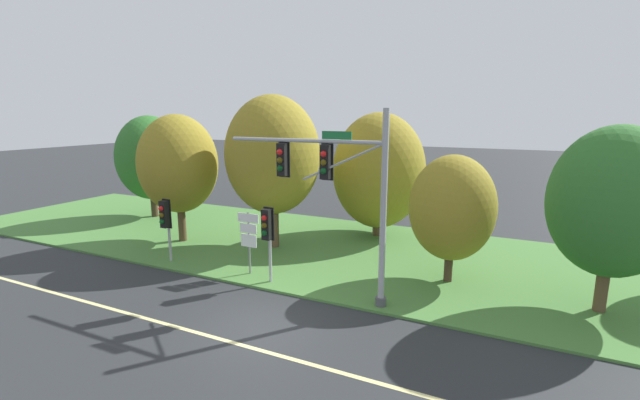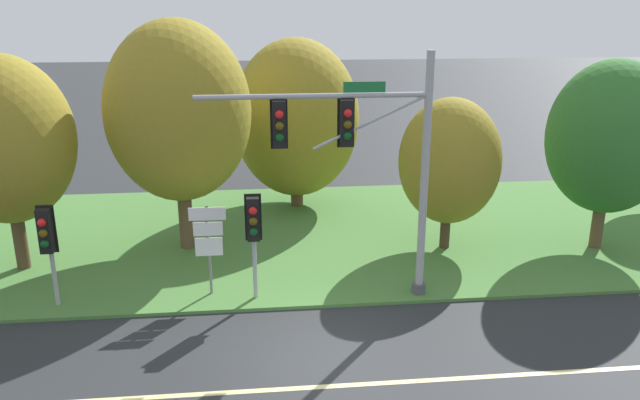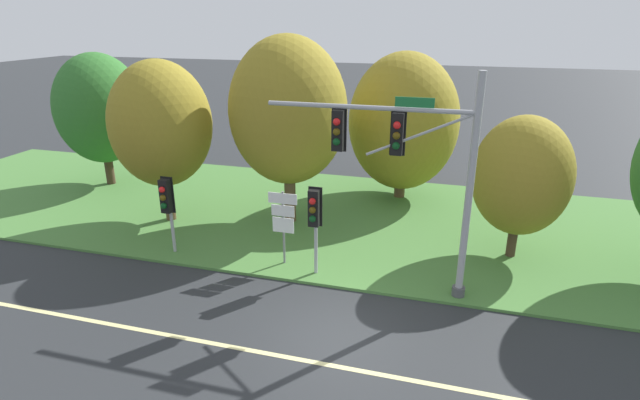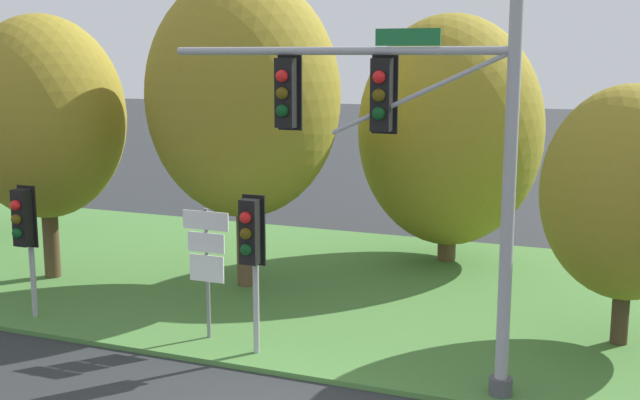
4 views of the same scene
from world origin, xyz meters
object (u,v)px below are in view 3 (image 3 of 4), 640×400
object	(u,v)px
tree_tall_centre	(522,176)
route_sign_post	(283,217)
pedestrian_signal_near_kerb	(314,213)
pedestrian_signal_further_along	(167,200)
tree_mid_verge	(403,122)
traffic_signal_mast	(413,160)
tree_nearest_road	(100,109)
tree_left_of_mast	(161,124)
tree_behind_signpost	(288,111)

from	to	relation	value
tree_tall_centre	route_sign_post	bearing A→B (deg)	-160.11
pedestrian_signal_near_kerb	tree_tall_centre	bearing A→B (deg)	27.33
pedestrian_signal_further_along	tree_tall_centre	bearing A→B (deg)	15.06
tree_tall_centre	pedestrian_signal_further_along	bearing A→B (deg)	-164.94
pedestrian_signal_further_along	tree_mid_verge	size ratio (longest dim) A/B	0.43
traffic_signal_mast	tree_tall_centre	xyz separation A→B (m)	(3.45, 3.37, -1.22)
pedestrian_signal_near_kerb	tree_tall_centre	xyz separation A→B (m)	(6.47, 3.34, 0.79)
tree_nearest_road	pedestrian_signal_further_along	bearing A→B (deg)	-40.34
traffic_signal_mast	tree_mid_verge	bearing A→B (deg)	98.41
traffic_signal_mast	pedestrian_signal_near_kerb	bearing A→B (deg)	179.38
pedestrian_signal_further_along	tree_tall_centre	world-z (taller)	tree_tall_centre
route_sign_post	tree_nearest_road	bearing A→B (deg)	153.17
route_sign_post	tree_tall_centre	distance (m)	8.34
tree_nearest_road	tree_left_of_mast	world-z (taller)	tree_left_of_mast
tree_mid_verge	tree_tall_centre	size ratio (longest dim) A/B	1.32
tree_nearest_road	tree_left_of_mast	xyz separation A→B (m)	(5.61, -3.41, 0.24)
tree_behind_signpost	traffic_signal_mast	bearing A→B (deg)	-38.76
tree_tall_centre	tree_nearest_road	bearing A→B (deg)	170.94
pedestrian_signal_near_kerb	tree_left_of_mast	distance (m)	8.13
traffic_signal_mast	pedestrian_signal_further_along	world-z (taller)	traffic_signal_mast
tree_mid_verge	tree_tall_centre	distance (m)	7.06
pedestrian_signal_near_kerb	route_sign_post	world-z (taller)	pedestrian_signal_near_kerb
traffic_signal_mast	tree_nearest_road	distance (m)	17.21
pedestrian_signal_near_kerb	tree_mid_verge	distance (m)	8.85
pedestrian_signal_near_kerb	tree_nearest_road	xyz separation A→B (m)	(-12.92, 6.43, 1.63)
pedestrian_signal_near_kerb	tree_left_of_mast	bearing A→B (deg)	157.57
pedestrian_signal_near_kerb	tree_tall_centre	distance (m)	7.32
traffic_signal_mast	pedestrian_signal_near_kerb	distance (m)	3.63
tree_nearest_road	tree_left_of_mast	bearing A→B (deg)	-31.32
traffic_signal_mast	tree_behind_signpost	xyz separation A→B (m)	(-5.34, 4.29, 0.41)
pedestrian_signal_near_kerb	tree_behind_signpost	xyz separation A→B (m)	(-2.32, 4.25, 2.42)
route_sign_post	tree_nearest_road	size ratio (longest dim) A/B	0.41
pedestrian_signal_further_along	tree_nearest_road	size ratio (longest dim) A/B	0.44
tree_behind_signpost	tree_mid_verge	distance (m)	6.02
pedestrian_signal_near_kerb	pedestrian_signal_further_along	size ratio (longest dim) A/B	1.06
route_sign_post	tree_nearest_road	distance (m)	13.23
route_sign_post	tree_mid_verge	world-z (taller)	tree_mid_verge
pedestrian_signal_near_kerb	tree_nearest_road	size ratio (longest dim) A/B	0.47
tree_left_of_mast	tree_behind_signpost	bearing A→B (deg)	13.92
tree_left_of_mast	tree_tall_centre	size ratio (longest dim) A/B	1.30
route_sign_post	tree_left_of_mast	world-z (taller)	tree_left_of_mast
tree_behind_signpost	tree_mid_verge	size ratio (longest dim) A/B	1.12
pedestrian_signal_further_along	tree_left_of_mast	world-z (taller)	tree_left_of_mast
pedestrian_signal_near_kerb	tree_tall_centre	world-z (taller)	tree_tall_centre
traffic_signal_mast	tree_left_of_mast	bearing A→B (deg)	163.55
tree_nearest_road	tree_behind_signpost	world-z (taller)	tree_behind_signpost
tree_tall_centre	tree_mid_verge	bearing A→B (deg)	132.10
pedestrian_signal_further_along	tree_mid_verge	xyz separation A→B (m)	(7.24, 8.44, 1.53)
tree_mid_verge	tree_left_of_mast	bearing A→B (deg)	-148.54
route_sign_post	tree_left_of_mast	size ratio (longest dim) A/B	0.40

